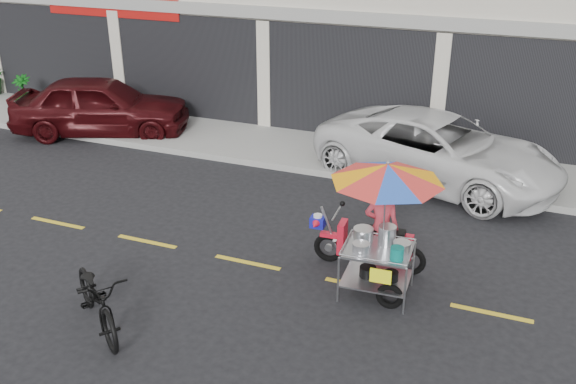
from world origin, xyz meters
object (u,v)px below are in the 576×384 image
at_px(maroon_sedan, 101,106).
at_px(food_vendor_rig, 382,205).
at_px(near_bicycle, 97,298).
at_px(white_pickup, 438,150).

relative_size(maroon_sedan, food_vendor_rig, 2.01).
xyz_separation_m(maroon_sedan, food_vendor_rig, (8.57, -4.48, 0.62)).
bearing_deg(near_bicycle, maroon_sedan, 73.95).
height_order(white_pickup, near_bicycle, white_pickup).
relative_size(white_pickup, near_bicycle, 2.82).
distance_m(white_pickup, near_bicycle, 7.96).
bearing_deg(food_vendor_rig, near_bicycle, -145.58).
distance_m(near_bicycle, food_vendor_rig, 4.39).
height_order(near_bicycle, food_vendor_rig, food_vendor_rig).
bearing_deg(white_pickup, near_bicycle, 170.41).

